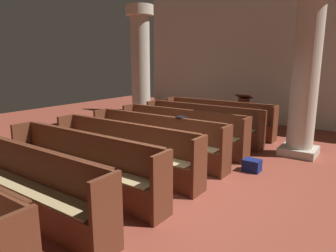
# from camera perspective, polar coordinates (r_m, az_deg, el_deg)

# --- Properties ---
(ground_plane) EXTENTS (19.20, 19.20, 0.00)m
(ground_plane) POSITION_cam_1_polar(r_m,az_deg,el_deg) (5.79, 0.37, -9.60)
(ground_plane) COLOR brown
(back_wall) EXTENTS (10.00, 0.16, 4.50)m
(back_wall) POSITION_cam_1_polar(r_m,az_deg,el_deg) (10.93, 19.36, 12.05)
(back_wall) COLOR beige
(back_wall) RESTS_ON ground
(pew_row_0) EXTENTS (3.37, 0.46, 0.96)m
(pew_row_0) POSITION_cam_1_polar(r_m,az_deg,el_deg) (9.17, 9.22, 1.69)
(pew_row_0) COLOR brown
(pew_row_0) RESTS_ON ground
(pew_row_1) EXTENTS (3.37, 0.46, 0.96)m
(pew_row_1) POSITION_cam_1_polar(r_m,az_deg,el_deg) (8.30, 6.17, 0.67)
(pew_row_1) COLOR brown
(pew_row_1) RESTS_ON ground
(pew_row_2) EXTENTS (3.37, 0.47, 0.96)m
(pew_row_2) POSITION_cam_1_polar(r_m,az_deg,el_deg) (7.46, 2.41, -0.58)
(pew_row_2) COLOR brown
(pew_row_2) RESTS_ON ground
(pew_row_3) EXTENTS (3.37, 0.46, 0.96)m
(pew_row_3) POSITION_cam_1_polar(r_m,az_deg,el_deg) (6.66, -2.27, -2.13)
(pew_row_3) COLOR brown
(pew_row_3) RESTS_ON ground
(pew_row_4) EXTENTS (3.37, 0.46, 0.96)m
(pew_row_4) POSITION_cam_1_polar(r_m,az_deg,el_deg) (5.93, -8.18, -4.07)
(pew_row_4) COLOR brown
(pew_row_4) RESTS_ON ground
(pew_row_5) EXTENTS (3.37, 0.47, 0.96)m
(pew_row_5) POSITION_cam_1_polar(r_m,az_deg,el_deg) (5.28, -15.69, -6.45)
(pew_row_5) COLOR brown
(pew_row_5) RESTS_ON ground
(pew_row_6) EXTENTS (3.37, 0.46, 0.96)m
(pew_row_6) POSITION_cam_1_polar(r_m,az_deg,el_deg) (4.76, -25.15, -9.26)
(pew_row_6) COLOR brown
(pew_row_6) RESTS_ON ground
(pillar_aisle_side) EXTENTS (0.84, 0.84, 3.76)m
(pillar_aisle_side) POSITION_cam_1_polar(r_m,az_deg,el_deg) (7.47, 24.22, 9.62)
(pillar_aisle_side) COLOR #B6AD9A
(pillar_aisle_side) RESTS_ON ground
(pillar_far_side) EXTENTS (0.84, 0.84, 3.76)m
(pillar_far_side) POSITION_cam_1_polar(r_m,az_deg,el_deg) (9.84, -5.09, 10.99)
(pillar_far_side) COLOR #B6AD9A
(pillar_far_side) RESTS_ON ground
(lectern) EXTENTS (0.48, 0.45, 1.08)m
(lectern) POSITION_cam_1_polar(r_m,az_deg,el_deg) (10.16, 13.76, 2.23)
(lectern) COLOR #411E13
(lectern) RESTS_ON ground
(hymn_book) EXTENTS (0.15, 0.20, 0.03)m
(hymn_book) POSITION_cam_1_polar(r_m,az_deg,el_deg) (6.41, 2.43, 1.65)
(hymn_book) COLOR black
(hymn_book) RESTS_ON pew_row_3
(kneeler_box_navy) EXTENTS (0.33, 0.27, 0.24)m
(kneeler_box_navy) POSITION_cam_1_polar(r_m,az_deg,el_deg) (6.31, 15.26, -7.04)
(kneeler_box_navy) COLOR navy
(kneeler_box_navy) RESTS_ON ground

